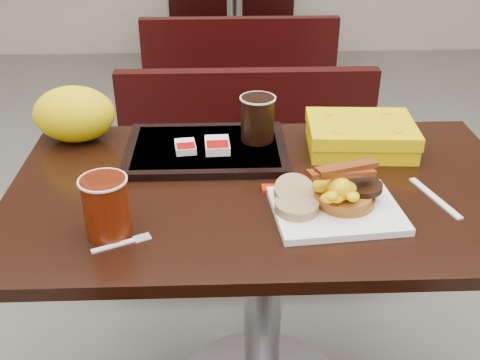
{
  "coord_description": "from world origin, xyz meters",
  "views": [
    {
      "loc": [
        -0.1,
        -1.14,
        1.42
      ],
      "look_at": [
        -0.06,
        -0.06,
        0.8
      ],
      "focal_mm": 42.39,
      "sensor_mm": 36.0,
      "label": 1
    }
  ],
  "objects_px": {
    "fork": "(113,246)",
    "bench_near_n": "(249,181)",
    "table_far": "(235,37)",
    "hashbrown_sleeve_left": "(185,147)",
    "paper_bag": "(74,114)",
    "knife": "(435,198)",
    "tray": "(206,149)",
    "pancake_stack": "(345,197)",
    "hashbrown_sleeve_right": "(217,145)",
    "platter": "(336,210)",
    "coffee_cup_far": "(258,119)",
    "bench_far_s": "(238,75)",
    "bench_far_n": "(232,14)",
    "table_near": "(263,307)",
    "coffee_cup_near": "(106,207)",
    "clamshell": "(360,135)"
  },
  "relations": [
    {
      "from": "fork",
      "to": "bench_near_n",
      "type": "bearing_deg",
      "value": 46.18
    },
    {
      "from": "table_far",
      "to": "fork",
      "type": "xyz_separation_m",
      "value": [
        -0.32,
        -2.83,
        0.38
      ]
    },
    {
      "from": "hashbrown_sleeve_left",
      "to": "paper_bag",
      "type": "distance_m",
      "value": 0.32
    },
    {
      "from": "knife",
      "to": "tray",
      "type": "bearing_deg",
      "value": -131.96
    },
    {
      "from": "hashbrown_sleeve_left",
      "to": "bench_near_n",
      "type": "bearing_deg",
      "value": 62.45
    },
    {
      "from": "pancake_stack",
      "to": "hashbrown_sleeve_right",
      "type": "relative_size",
      "value": 1.56
    },
    {
      "from": "pancake_stack",
      "to": "table_far",
      "type": "bearing_deg",
      "value": 93.42
    },
    {
      "from": "platter",
      "to": "pancake_stack",
      "type": "height_order",
      "value": "pancake_stack"
    },
    {
      "from": "hashbrown_sleeve_right",
      "to": "coffee_cup_far",
      "type": "distance_m",
      "value": 0.13
    },
    {
      "from": "knife",
      "to": "table_far",
      "type": "bearing_deg",
      "value": 171.57
    },
    {
      "from": "table_far",
      "to": "bench_far_s",
      "type": "relative_size",
      "value": 1.2
    },
    {
      "from": "bench_far_n",
      "to": "tray",
      "type": "height_order",
      "value": "tray"
    },
    {
      "from": "knife",
      "to": "coffee_cup_far",
      "type": "distance_m",
      "value": 0.48
    },
    {
      "from": "coffee_cup_far",
      "to": "paper_bag",
      "type": "xyz_separation_m",
      "value": [
        -0.48,
        0.06,
        -0.0
      ]
    },
    {
      "from": "tray",
      "to": "hashbrown_sleeve_right",
      "type": "relative_size",
      "value": 4.96
    },
    {
      "from": "bench_far_s",
      "to": "tray",
      "type": "height_order",
      "value": "tray"
    },
    {
      "from": "hashbrown_sleeve_right",
      "to": "table_far",
      "type": "bearing_deg",
      "value": 84.46
    },
    {
      "from": "table_near",
      "to": "knife",
      "type": "distance_m",
      "value": 0.54
    },
    {
      "from": "bench_far_s",
      "to": "platter",
      "type": "bearing_deg",
      "value": -86.01
    },
    {
      "from": "coffee_cup_near",
      "to": "platter",
      "type": "bearing_deg",
      "value": 6.7
    },
    {
      "from": "tray",
      "to": "clamshell",
      "type": "distance_m",
      "value": 0.4
    },
    {
      "from": "bench_far_n",
      "to": "fork",
      "type": "xyz_separation_m",
      "value": [
        -0.32,
        -3.53,
        0.39
      ]
    },
    {
      "from": "coffee_cup_near",
      "to": "table_near",
      "type": "bearing_deg",
      "value": 28.41
    },
    {
      "from": "bench_far_s",
      "to": "hashbrown_sleeve_left",
      "type": "bearing_deg",
      "value": -96.35
    },
    {
      "from": "hashbrown_sleeve_left",
      "to": "coffee_cup_far",
      "type": "relative_size",
      "value": 0.58
    },
    {
      "from": "tray",
      "to": "clamshell",
      "type": "relative_size",
      "value": 1.51
    },
    {
      "from": "bench_near_n",
      "to": "table_far",
      "type": "xyz_separation_m",
      "value": [
        0.0,
        1.9,
        0.02
      ]
    },
    {
      "from": "tray",
      "to": "hashbrown_sleeve_right",
      "type": "xyz_separation_m",
      "value": [
        0.03,
        -0.02,
        0.02
      ]
    },
    {
      "from": "table_near",
      "to": "clamshell",
      "type": "xyz_separation_m",
      "value": [
        0.26,
        0.19,
        0.41
      ]
    },
    {
      "from": "coffee_cup_near",
      "to": "coffee_cup_far",
      "type": "distance_m",
      "value": 0.51
    },
    {
      "from": "hashbrown_sleeve_right",
      "to": "clamshell",
      "type": "relative_size",
      "value": 0.31
    },
    {
      "from": "bench_far_s",
      "to": "pancake_stack",
      "type": "height_order",
      "value": "pancake_stack"
    },
    {
      "from": "pancake_stack",
      "to": "knife",
      "type": "height_order",
      "value": "pancake_stack"
    },
    {
      "from": "knife",
      "to": "hashbrown_sleeve_left",
      "type": "bearing_deg",
      "value": -128.05
    },
    {
      "from": "hashbrown_sleeve_left",
      "to": "paper_bag",
      "type": "xyz_separation_m",
      "value": [
        -0.3,
        0.11,
        0.05
      ]
    },
    {
      "from": "coffee_cup_near",
      "to": "fork",
      "type": "relative_size",
      "value": 1.05
    },
    {
      "from": "paper_bag",
      "to": "tray",
      "type": "bearing_deg",
      "value": -14.86
    },
    {
      "from": "bench_far_s",
      "to": "coffee_cup_far",
      "type": "height_order",
      "value": "coffee_cup_far"
    },
    {
      "from": "bench_far_s",
      "to": "coffee_cup_far",
      "type": "xyz_separation_m",
      "value": [
        -0.01,
        -1.69,
        0.47
      ]
    },
    {
      "from": "bench_far_n",
      "to": "clamshell",
      "type": "height_order",
      "value": "clamshell"
    },
    {
      "from": "table_far",
      "to": "bench_far_n",
      "type": "distance_m",
      "value": 0.7
    },
    {
      "from": "knife",
      "to": "clamshell",
      "type": "relative_size",
      "value": 0.67
    },
    {
      "from": "bench_far_s",
      "to": "tray",
      "type": "bearing_deg",
      "value": -94.71
    },
    {
      "from": "table_near",
      "to": "table_far",
      "type": "xyz_separation_m",
      "value": [
        0.0,
        2.6,
        0.0
      ]
    },
    {
      "from": "bench_far_n",
      "to": "table_near",
      "type": "bearing_deg",
      "value": -90.0
    },
    {
      "from": "bench_far_s",
      "to": "knife",
      "type": "relative_size",
      "value": 5.51
    },
    {
      "from": "coffee_cup_far",
      "to": "paper_bag",
      "type": "bearing_deg",
      "value": 172.92
    },
    {
      "from": "bench_near_n",
      "to": "coffee_cup_far",
      "type": "xyz_separation_m",
      "value": [
        -0.01,
        -0.49,
        0.47
      ]
    },
    {
      "from": "bench_far_n",
      "to": "hashbrown_sleeve_right",
      "type": "distance_m",
      "value": 3.18
    },
    {
      "from": "bench_near_n",
      "to": "bench_far_s",
      "type": "height_order",
      "value": "same"
    }
  ]
}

